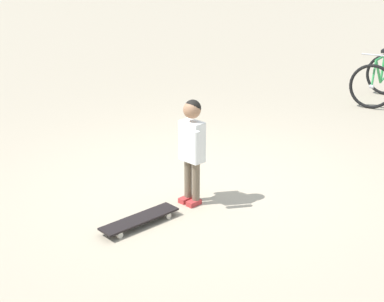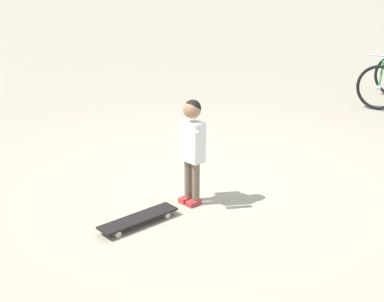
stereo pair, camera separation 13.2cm
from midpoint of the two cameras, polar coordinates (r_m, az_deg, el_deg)
name	(u,v)px [view 2 (the right image)]	position (r m, az deg, el deg)	size (l,w,h in m)	color
ground_plane	(205,184)	(6.01, 2.01, -3.45)	(50.00, 50.00, 0.00)	tan
child_person	(192,141)	(5.34, 0.70, 1.07)	(0.23, 0.40, 1.06)	brown
skateboard	(138,219)	(5.16, -4.79, -6.93)	(0.82, 0.38, 0.07)	black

